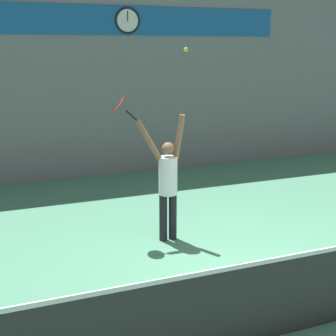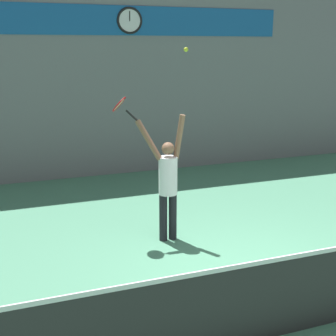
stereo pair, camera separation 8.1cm
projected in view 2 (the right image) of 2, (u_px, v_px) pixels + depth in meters
The scene contains 9 objects.
ground_plane at pixel (261, 286), 6.21m from camera, with size 18.00×18.00×0.00m, color #4C8C6B.
back_wall at pixel (128, 72), 11.27m from camera, with size 18.00×0.10×5.00m.
sponsor_banner at pixel (128, 21), 10.92m from camera, with size 7.88×0.02×0.67m.
scoreboard_clock at pixel (130, 20), 10.91m from camera, with size 0.62×0.06×0.62m.
court_net at pixel (312, 288), 5.16m from camera, with size 7.85×0.07×1.06m.
tennis_player at pixel (168, 180), 7.48m from camera, with size 0.76×0.45×2.07m.
tennis_racket at pixel (120, 105), 7.28m from camera, with size 0.44×0.37×0.39m.
tennis_ball at pixel (186, 49), 7.00m from camera, with size 0.07×0.07×0.07m.
water_bottle at pixel (172, 173), 11.39m from camera, with size 0.07×0.07×0.24m.
Camera 2 is at (-3.13, -4.83, 3.09)m, focal length 50.00 mm.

